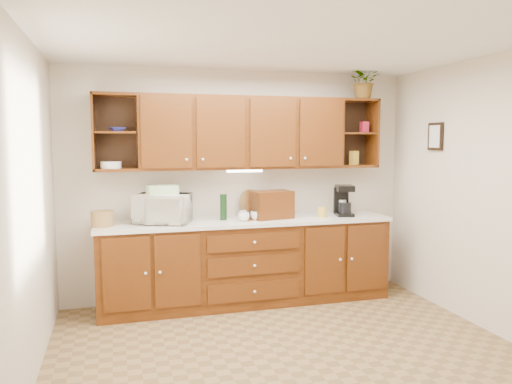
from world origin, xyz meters
TOP-DOWN VIEW (x-y plane):
  - floor at (0.00, 0.00)m, footprint 4.00×4.00m
  - ceiling at (0.00, 0.00)m, footprint 4.00×4.00m
  - back_wall at (0.00, 1.75)m, footprint 4.00×0.00m
  - left_wall at (-2.00, 0.00)m, footprint 0.00×3.50m
  - right_wall at (2.00, 0.00)m, footprint 0.00×3.50m
  - base_cabinets at (0.00, 1.45)m, footprint 3.20×0.60m
  - countertop at (0.00, 1.44)m, footprint 3.24×0.64m
  - upper_cabinets at (0.01, 1.59)m, footprint 3.20×0.33m
  - undercabinet_light at (0.00, 1.53)m, footprint 0.40×0.05m
  - framed_picture at (1.98, 0.90)m, footprint 0.03×0.24m
  - wicker_basket at (-1.52, 1.44)m, footprint 0.28×0.28m
  - microwave at (-0.91, 1.46)m, footprint 0.66×0.56m
  - towel_stack at (-0.91, 1.46)m, footprint 0.33×0.25m
  - wine_bottle at (-0.25, 1.49)m, footprint 0.10×0.10m
  - woven_tray at (0.11, 1.69)m, footprint 0.32×0.18m
  - bread_box at (0.29, 1.45)m, footprint 0.48×0.35m
  - mug_tree at (0.00, 1.42)m, footprint 0.29×0.30m
  - canister_red at (0.33, 1.48)m, footprint 0.13×0.13m
  - canister_white at (1.15, 1.44)m, footprint 0.10×0.10m
  - canister_yellow at (0.87, 1.39)m, footprint 0.11×0.11m
  - coffee_maker at (1.15, 1.42)m, footprint 0.24×0.28m
  - bowl_stack at (-1.35, 1.57)m, footprint 0.21×0.21m
  - plate_stack at (-1.42, 1.56)m, footprint 0.24×0.24m
  - pantry_box_yellow at (1.35, 1.57)m, footprint 0.11×0.10m
  - pantry_box_red at (1.46, 1.55)m, footprint 0.09×0.08m
  - potted_plant at (1.44, 1.52)m, footprint 0.40×0.35m

SIDE VIEW (x-z plane):
  - floor at x=0.00m, z-range 0.00..0.00m
  - base_cabinets at x=0.00m, z-range 0.00..0.90m
  - countertop at x=0.00m, z-range 0.90..0.94m
  - woven_tray at x=0.11m, z-range 0.79..1.10m
  - mug_tree at x=0.00m, z-range 0.83..1.16m
  - canister_yellow at x=0.87m, z-range 0.94..1.05m
  - canister_red at x=0.33m, z-range 0.94..1.09m
  - wicker_basket at x=-1.52m, z-range 0.94..1.09m
  - canister_white at x=1.15m, z-range 0.94..1.12m
  - wine_bottle at x=-0.25m, z-range 0.94..1.22m
  - bread_box at x=0.29m, z-range 0.94..1.25m
  - microwave at x=-0.91m, z-range 0.94..1.25m
  - coffee_maker at x=1.15m, z-range 0.93..1.29m
  - towel_stack at x=-0.91m, z-range 1.25..1.34m
  - back_wall at x=0.00m, z-range -0.70..3.30m
  - left_wall at x=-2.00m, z-range -0.45..3.05m
  - right_wall at x=2.00m, z-range -0.45..3.05m
  - undercabinet_light at x=0.00m, z-range 1.46..1.48m
  - plate_stack at x=-1.42m, z-range 1.52..1.59m
  - pantry_box_yellow at x=1.35m, z-range 1.52..1.68m
  - framed_picture at x=1.98m, z-range 1.70..2.00m
  - upper_cabinets at x=0.01m, z-range 1.49..2.29m
  - bowl_stack at x=-1.35m, z-range 1.90..1.94m
  - pantry_box_red at x=1.46m, z-range 1.90..2.03m
  - potted_plant at x=1.44m, z-range 2.29..2.69m
  - ceiling at x=0.00m, z-range 2.60..2.60m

